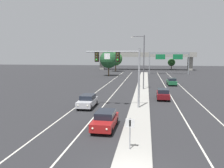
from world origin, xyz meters
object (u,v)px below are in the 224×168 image
at_px(tree_far_right_c, 171,62).
at_px(tree_far_left_a, 109,59).
at_px(car_receding_darkred, 163,94).
at_px(tree_far_left_b, 116,59).
at_px(street_lamp_median, 143,59).
at_px(median_sign_post, 130,129).
at_px(overhead_signal_mast, 122,65).
at_px(car_oncoming_silver, 88,101).
at_px(car_oncoming_red, 105,120).
at_px(car_receding_green, 172,81).
at_px(highway_sign_gantry, 169,56).

bearing_deg(tree_far_right_c, tree_far_left_a, -122.39).
xyz_separation_m(car_receding_darkred, tree_far_left_b, (-14.61, 54.86, 4.18)).
xyz_separation_m(street_lamp_median, car_receding_darkred, (3.24, -8.74, -4.97)).
bearing_deg(median_sign_post, street_lamp_median, 89.39).
bearing_deg(tree_far_left_a, overhead_signal_mast, -78.30).
height_order(car_oncoming_silver, tree_far_left_a, tree_far_left_a).
relative_size(overhead_signal_mast, tree_far_right_c, 1.49).
height_order(car_oncoming_silver, tree_far_left_b, tree_far_left_b).
bearing_deg(tree_far_left_b, street_lamp_median, -76.15).
distance_m(street_lamp_median, tree_far_left_b, 47.52).
bearing_deg(car_oncoming_red, tree_far_left_b, 97.03).
height_order(median_sign_post, car_receding_green, median_sign_post).
distance_m(highway_sign_gantry, tree_far_left_b, 22.03).
relative_size(car_oncoming_silver, highway_sign_gantry, 0.34).
bearing_deg(street_lamp_median, tree_far_left_a, 112.09).
bearing_deg(car_oncoming_red, highway_sign_gantry, 79.47).
xyz_separation_m(median_sign_post, street_lamp_median, (0.30, 27.71, 4.21)).
bearing_deg(overhead_signal_mast, highway_sign_gantry, 78.52).
height_order(overhead_signal_mast, car_receding_green, overhead_signal_mast).
bearing_deg(median_sign_post, car_receding_darkred, 79.45).
bearing_deg(tree_far_left_a, tree_far_left_b, 91.23).
height_order(street_lamp_median, car_oncoming_silver, street_lamp_median).
height_order(overhead_signal_mast, car_receding_darkred, overhead_signal_mast).
bearing_deg(car_oncoming_silver, tree_far_left_a, 95.98).
bearing_deg(car_receding_darkred, car_receding_green, 79.60).
height_order(street_lamp_median, car_receding_green, street_lamp_median).
bearing_deg(tree_far_left_b, tree_far_left_a, -88.77).
xyz_separation_m(median_sign_post, car_oncoming_red, (-2.53, 4.47, -0.77)).
bearing_deg(car_receding_green, tree_far_left_b, 114.49).
distance_m(car_oncoming_red, car_receding_green, 32.05).
xyz_separation_m(overhead_signal_mast, car_receding_darkred, (5.46, 6.48, -4.48)).
relative_size(street_lamp_median, tree_far_left_b, 1.31).
bearing_deg(tree_far_right_c, car_receding_darkred, -96.91).
distance_m(car_receding_green, highway_sign_gantry, 29.15).
bearing_deg(car_receding_green, car_receding_darkred, -100.40).
height_order(median_sign_post, car_oncoming_silver, median_sign_post).
bearing_deg(tree_far_left_a, tree_far_right_c, 57.61).
xyz_separation_m(median_sign_post, car_receding_green, (6.51, 35.22, -0.77)).
xyz_separation_m(car_oncoming_red, highway_sign_gantry, (11.03, 59.33, 5.34)).
relative_size(tree_far_left_a, tree_far_right_c, 1.62).
relative_size(car_receding_darkred, tree_far_left_a, 0.57).
relative_size(median_sign_post, car_oncoming_red, 0.49).
relative_size(car_oncoming_red, highway_sign_gantry, 0.34).
bearing_deg(tree_far_right_c, car_receding_green, -95.88).
xyz_separation_m(street_lamp_median, tree_far_left_b, (-11.38, 46.13, -0.79)).
bearing_deg(median_sign_post, tree_far_left_b, 98.53).
bearing_deg(car_receding_green, highway_sign_gantry, 86.04).
bearing_deg(car_oncoming_silver, tree_far_right_c, 76.77).
bearing_deg(tree_far_left_a, median_sign_post, -78.97).
distance_m(car_oncoming_red, highway_sign_gantry, 60.59).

